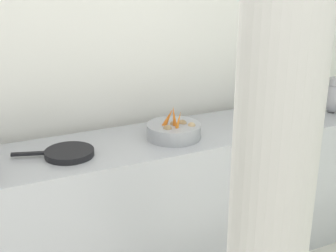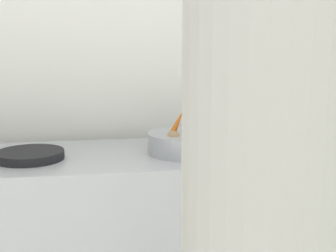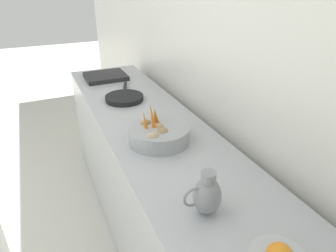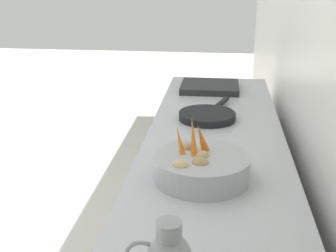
% 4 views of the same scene
% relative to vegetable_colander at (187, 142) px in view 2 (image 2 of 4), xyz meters
% --- Properties ---
extents(tile_wall_left, '(0.10, 7.84, 3.00)m').
position_rel_vegetable_colander_xyz_m(tile_wall_left, '(-0.45, 0.46, 0.52)').
color(tile_wall_left, white).
rests_on(tile_wall_left, ground_plane).
extents(prep_counter, '(0.60, 2.94, 0.94)m').
position_rel_vegetable_colander_xyz_m(prep_counter, '(-0.04, -0.04, -0.52)').
color(prep_counter, '#ADAFB5').
rests_on(prep_counter, ground_plane).
extents(vegetable_colander, '(0.33, 0.33, 0.22)m').
position_rel_vegetable_colander_xyz_m(vegetable_colander, '(0.00, 0.00, 0.00)').
color(vegetable_colander, '#9EA0A5').
rests_on(vegetable_colander, prep_counter).
extents(metal_pitcher_short, '(0.16, 0.11, 0.18)m').
position_rel_vegetable_colander_xyz_m(metal_pitcher_short, '(0.04, 0.58, 0.04)').
color(metal_pitcher_short, gray).
rests_on(metal_pitcher_short, prep_counter).
extents(skillet_on_counter, '(0.27, 0.44, 0.03)m').
position_rel_vegetable_colander_xyz_m(skillet_on_counter, '(-0.00, -0.65, -0.03)').
color(skillet_on_counter, black).
rests_on(skillet_on_counter, prep_counter).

